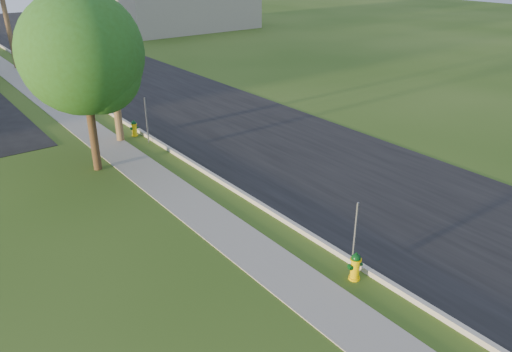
{
  "coord_description": "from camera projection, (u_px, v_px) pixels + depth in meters",
  "views": [
    {
      "loc": [
        -8.24,
        -2.88,
        7.65
      ],
      "look_at": [
        0.0,
        8.0,
        1.4
      ],
      "focal_mm": 35.0,
      "sensor_mm": 36.0,
      "label": 1
    }
  ],
  "objects": [
    {
      "name": "road",
      "position": [
        317.0,
        162.0,
        19.51
      ],
      "size": [
        8.0,
        120.0,
        0.02
      ],
      "primitive_type": "cube",
      "color": "black",
      "rests_on": "ground"
    },
    {
      "name": "curb",
      "position": [
        233.0,
        188.0,
        17.28
      ],
      "size": [
        0.15,
        120.0,
        0.15
      ],
      "primitive_type": "cube",
      "color": "#A8A69B",
      "rests_on": "ground"
    },
    {
      "name": "sidewalk",
      "position": [
        189.0,
        204.0,
        16.35
      ],
      "size": [
        1.5,
        120.0,
        0.03
      ],
      "primitive_type": "cube",
      "color": "gray",
      "rests_on": "ground"
    },
    {
      "name": "utility_pole_mid",
      "position": [
        107.0,
        23.0,
        19.72
      ],
      "size": [
        1.4,
        0.32,
        9.8
      ],
      "color": "brown",
      "rests_on": "ground"
    },
    {
      "name": "sign_post_near",
      "position": [
        355.0,
        238.0,
        12.56
      ],
      "size": [
        0.05,
        0.04,
        2.0
      ],
      "primitive_type": "cube",
      "color": "gray",
      "rests_on": "ground"
    },
    {
      "name": "sign_post_mid",
      "position": [
        147.0,
        120.0,
        21.11
      ],
      "size": [
        0.05,
        0.04,
        2.0
      ],
      "primitive_type": "cube",
      "color": "gray",
      "rests_on": "ground"
    },
    {
      "name": "sign_post_far",
      "position": [
        57.0,
        70.0,
        29.95
      ],
      "size": [
        0.05,
        0.04,
        2.0
      ],
      "primitive_type": "cube",
      "color": "gray",
      "rests_on": "ground"
    },
    {
      "name": "distant_building",
      "position": [
        179.0,
        8.0,
        51.45
      ],
      "size": [
        14.0,
        10.0,
        4.0
      ],
      "primitive_type": "cube",
      "color": "gray",
      "rests_on": "ground"
    },
    {
      "name": "tree_verge",
      "position": [
        86.0,
        58.0,
        17.21
      ],
      "size": [
        4.3,
        4.3,
        6.52
      ],
      "color": "#3D291C",
      "rests_on": "ground"
    },
    {
      "name": "hydrant_near",
      "position": [
        355.0,
        266.0,
        12.5
      ],
      "size": [
        0.41,
        0.36,
        0.78
      ],
      "color": "#E3B900",
      "rests_on": "ground"
    },
    {
      "name": "hydrant_mid",
      "position": [
        134.0,
        128.0,
        22.15
      ],
      "size": [
        0.38,
        0.34,
        0.73
      ],
      "color": "yellow",
      "rests_on": "ground"
    },
    {
      "name": "hydrant_far",
      "position": [
        70.0,
        89.0,
        28.26
      ],
      "size": [
        0.41,
        0.37,
        0.8
      ],
      "color": "#E9B00D",
      "rests_on": "ground"
    }
  ]
}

